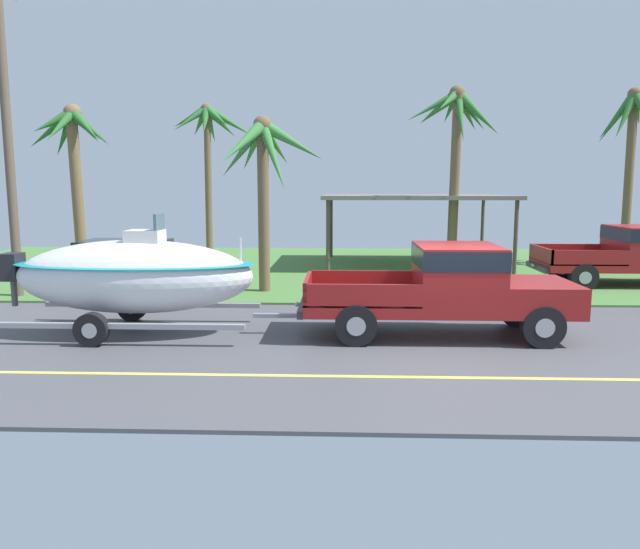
% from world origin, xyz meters
% --- Properties ---
extents(ground, '(36.00, 22.00, 0.11)m').
position_xyz_m(ground, '(0.00, 8.38, -0.01)').
color(ground, '#4C4C51').
extents(pickup_truck_towing, '(5.54, 2.01, 1.84)m').
position_xyz_m(pickup_truck_towing, '(0.20, 0.95, 1.02)').
color(pickup_truck_towing, maroon).
rests_on(pickup_truck_towing, ground).
extents(boat_on_trailer, '(6.05, 2.43, 2.45)m').
position_xyz_m(boat_on_trailer, '(-6.30, 0.95, 1.19)').
color(boat_on_trailer, gray).
rests_on(boat_on_trailer, ground).
extents(parked_pickup_background, '(5.49, 2.13, 1.82)m').
position_xyz_m(parked_pickup_background, '(6.91, 7.37, 1.02)').
color(parked_pickup_background, maroon).
rests_on(parked_pickup_background, ground).
extents(parked_sedan_near, '(4.57, 1.94, 1.38)m').
position_xyz_m(parked_sedan_near, '(-8.54, 7.00, 0.67)').
color(parked_sedan_near, '#B21E19').
rests_on(parked_sedan_near, ground).
extents(carport_awning, '(6.84, 5.39, 2.69)m').
position_xyz_m(carport_awning, '(0.62, 11.89, 2.57)').
color(carport_awning, '#4C4238').
rests_on(carport_awning, ground).
extents(palm_tree_near_left, '(3.20, 2.61, 6.36)m').
position_xyz_m(palm_tree_near_left, '(1.76, 9.76, 4.92)').
color(palm_tree_near_left, brown).
rests_on(palm_tree_near_left, ground).
extents(palm_tree_near_right, '(3.02, 3.32, 4.93)m').
position_xyz_m(palm_tree_near_right, '(-4.24, 5.70, 3.68)').
color(palm_tree_near_right, brown).
rests_on(palm_tree_near_right, ground).
extents(palm_tree_mid, '(2.82, 2.70, 6.62)m').
position_xyz_m(palm_tree_mid, '(8.60, 12.08, 5.11)').
color(palm_tree_mid, brown).
rests_on(palm_tree_mid, ground).
extents(palm_tree_far_left, '(3.45, 2.75, 6.47)m').
position_xyz_m(palm_tree_far_left, '(-7.69, 14.67, 5.25)').
color(palm_tree_far_left, brown).
rests_on(palm_tree_far_left, ground).
extents(palm_tree_far_right, '(3.16, 3.53, 5.81)m').
position_xyz_m(palm_tree_far_right, '(-11.35, 9.65, 4.43)').
color(palm_tree_far_right, brown).
rests_on(palm_tree_far_right, ground).
extents(utility_pole, '(0.24, 1.80, 8.62)m').
position_xyz_m(utility_pole, '(-10.87, 4.77, 4.47)').
color(utility_pole, brown).
rests_on(utility_pole, ground).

